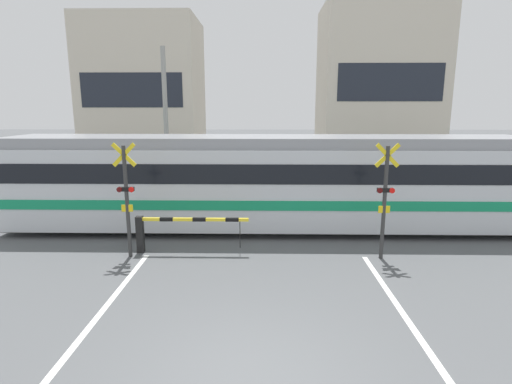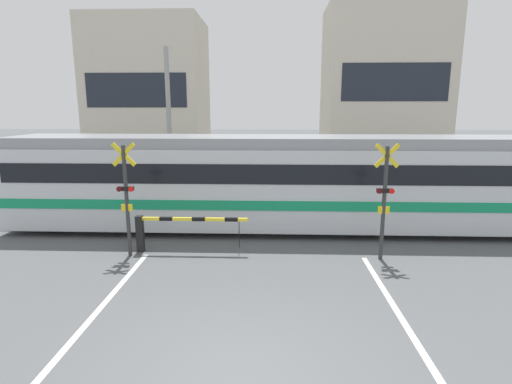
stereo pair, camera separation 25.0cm
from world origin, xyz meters
TOP-DOWN VIEW (x-y plane):
  - ground_plane at (0.00, 0.00)m, footprint 160.00×160.00m
  - rail_track_near at (0.00, 7.61)m, footprint 50.00×0.10m
  - rail_track_far at (0.00, 9.05)m, footprint 50.00×0.10m
  - road_stripe_left at (-3.19, 0.72)m, footprint 0.14×9.44m
  - road_stripe_right at (3.19, 0.72)m, footprint 0.14×9.44m
  - commuter_train at (0.34, 8.33)m, footprint 18.06×2.97m
  - crossing_barrier_near at (-2.64, 5.74)m, footprint 3.34×0.20m
  - crossing_barrier_far at (2.64, 10.96)m, footprint 3.34×0.20m
  - crossing_signal_left at (-3.64, 5.37)m, footprint 0.68×0.15m
  - crossing_signal_right at (3.64, 5.37)m, footprint 0.68×0.15m
  - building_left_of_street at (-7.23, 19.98)m, footprint 6.88×5.05m
  - building_right_of_street at (7.29, 19.98)m, footprint 7.01×5.05m
  - utility_pole_streetside at (-4.39, 13.46)m, footprint 0.22×0.22m

SIDE VIEW (x-z plane):
  - ground_plane at x=0.00m, z-range 0.00..0.00m
  - road_stripe_left at x=-3.19m, z-range 0.00..0.01m
  - road_stripe_right at x=3.19m, z-range 0.00..0.01m
  - rail_track_near at x=0.00m, z-range 0.00..0.08m
  - rail_track_far at x=0.00m, z-range 0.00..0.08m
  - crossing_barrier_near at x=-2.64m, z-range 0.22..1.33m
  - crossing_barrier_far at x=2.64m, z-range 0.22..1.33m
  - commuter_train at x=0.34m, z-range 0.12..3.42m
  - crossing_signal_left at x=-3.64m, z-range 0.17..3.49m
  - crossing_signal_right at x=3.64m, z-range 0.17..3.49m
  - utility_pole_streetside at x=-4.39m, z-range 0.00..7.04m
  - building_left_of_street at x=-7.23m, z-range 0.00..9.60m
  - building_right_of_street at x=7.29m, z-range 0.00..10.34m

